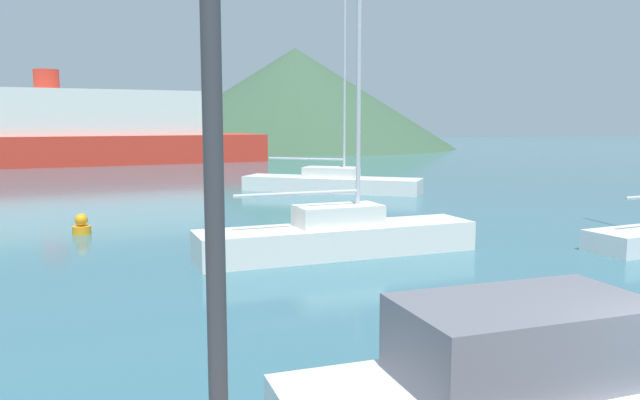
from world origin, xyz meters
The scene contains 7 objects.
motorboat_near centered at (-0.47, 2.07, 0.50)m, with size 7.43×2.21×2.14m.
sailboat_inner centered at (3.83, 26.12, 0.50)m, with size 8.50×6.66×10.59m.
sailboat_middle centered at (-0.46, 11.84, 0.54)m, with size 7.63×2.26×10.17m.
ferry_distant centered at (-12.22, 51.21, 2.64)m, with size 35.49×13.11×7.61m.
buoy_marker centered at (-7.24, 17.04, 0.27)m, with size 0.57×0.57×0.65m.
hill_central centered at (-9.97, 68.95, 3.55)m, with size 29.01×29.01×7.09m.
hill_east centered at (14.91, 77.43, 6.51)m, with size 42.13×42.13×13.03m.
Camera 1 is at (-5.51, -3.57, 3.53)m, focal length 35.00 mm.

